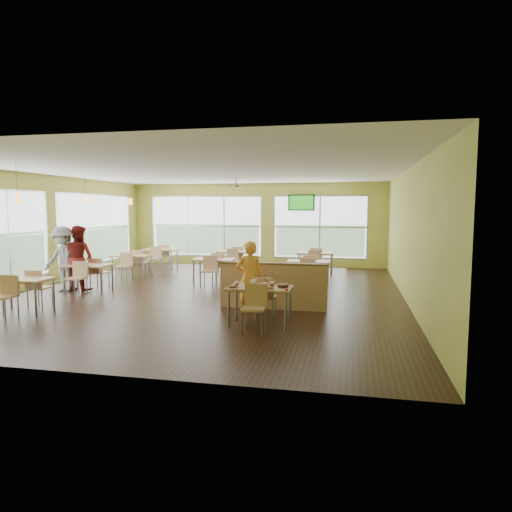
% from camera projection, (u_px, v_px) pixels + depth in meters
% --- Properties ---
extents(room, '(12.00, 12.04, 3.20)m').
position_uv_depth(room, '(208.00, 233.00, 11.91)').
color(room, black).
rests_on(room, ground).
extents(window_bays, '(9.24, 10.24, 2.38)m').
position_uv_depth(window_bays, '(161.00, 231.00, 15.46)').
color(window_bays, white).
rests_on(window_bays, room).
extents(main_table, '(1.22, 1.52, 0.87)m').
position_uv_depth(main_table, '(260.00, 293.00, 8.69)').
color(main_table, tan).
rests_on(main_table, floor).
extents(half_wall_divider, '(2.40, 0.14, 1.04)m').
position_uv_depth(half_wall_divider, '(273.00, 286.00, 10.11)').
color(half_wall_divider, tan).
rests_on(half_wall_divider, floor).
extents(dining_tables, '(6.92, 8.72, 0.87)m').
position_uv_depth(dining_tables, '(193.00, 261.00, 13.90)').
color(dining_tables, tan).
rests_on(dining_tables, floor).
extents(pendant_lights, '(0.11, 7.31, 0.86)m').
position_uv_depth(pendant_lights, '(109.00, 201.00, 13.14)').
color(pendant_lights, '#2D2119').
rests_on(pendant_lights, ceiling).
extents(ceiling_fan, '(1.25, 1.25, 0.29)m').
position_uv_depth(ceiling_fan, '(236.00, 186.00, 14.69)').
color(ceiling_fan, '#2D2119').
rests_on(ceiling_fan, ceiling).
extents(tv_backwall, '(1.00, 0.07, 0.60)m').
position_uv_depth(tv_backwall, '(301.00, 203.00, 17.19)').
color(tv_backwall, black).
rests_on(tv_backwall, wall_back).
extents(man_plaid, '(0.67, 0.56, 1.56)m').
position_uv_depth(man_plaid, '(249.00, 277.00, 9.68)').
color(man_plaid, orange).
rests_on(man_plaid, floor).
extents(patron_maroon, '(1.01, 0.87, 1.78)m').
position_uv_depth(patron_maroon, '(79.00, 258.00, 12.39)').
color(patron_maroon, maroon).
rests_on(patron_maroon, floor).
extents(patron_grey, '(1.18, 0.73, 1.76)m').
position_uv_depth(patron_grey, '(64.00, 259.00, 12.25)').
color(patron_grey, slate).
rests_on(patron_grey, floor).
extents(cup_blue, '(0.08, 0.08, 0.30)m').
position_uv_depth(cup_blue, '(237.00, 284.00, 8.62)').
color(cup_blue, white).
rests_on(cup_blue, main_table).
extents(cup_yellow, '(0.10, 0.10, 0.37)m').
position_uv_depth(cup_yellow, '(254.00, 283.00, 8.63)').
color(cup_yellow, white).
rests_on(cup_yellow, main_table).
extents(cup_red_near, '(0.09, 0.09, 0.31)m').
position_uv_depth(cup_red_near, '(266.00, 285.00, 8.45)').
color(cup_red_near, white).
rests_on(cup_red_near, main_table).
extents(cup_red_far, '(0.09, 0.09, 0.34)m').
position_uv_depth(cup_red_far, '(272.00, 285.00, 8.49)').
color(cup_red_far, white).
rests_on(cup_red_far, main_table).
extents(food_basket, '(0.25, 0.25, 0.06)m').
position_uv_depth(food_basket, '(283.00, 285.00, 8.64)').
color(food_basket, black).
rests_on(food_basket, main_table).
extents(ketchup_cup, '(0.06, 0.06, 0.03)m').
position_uv_depth(ketchup_cup, '(287.00, 290.00, 8.30)').
color(ketchup_cup, '#9E030E').
rests_on(ketchup_cup, main_table).
extents(wrapper_left, '(0.19, 0.18, 0.04)m').
position_uv_depth(wrapper_left, '(232.00, 286.00, 8.60)').
color(wrapper_left, '#966E48').
rests_on(wrapper_left, main_table).
extents(wrapper_mid, '(0.20, 0.18, 0.05)m').
position_uv_depth(wrapper_mid, '(261.00, 284.00, 8.83)').
color(wrapper_mid, '#966E48').
rests_on(wrapper_mid, main_table).
extents(wrapper_right, '(0.16, 0.15, 0.03)m').
position_uv_depth(wrapper_right, '(270.00, 288.00, 8.44)').
color(wrapper_right, '#966E48').
rests_on(wrapper_right, main_table).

